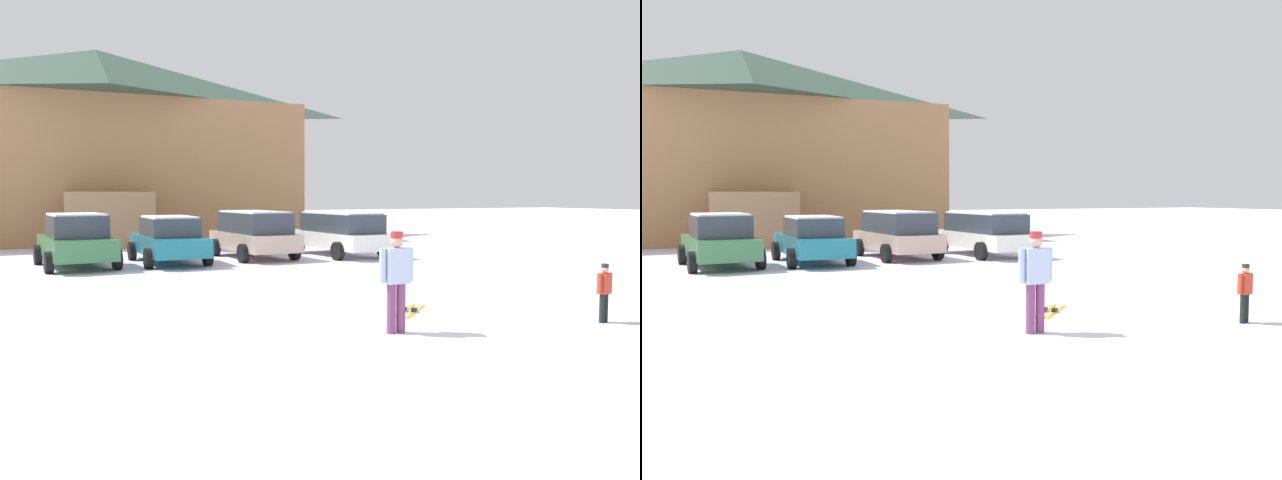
% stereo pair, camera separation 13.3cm
% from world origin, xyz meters
% --- Properties ---
extents(ground, '(160.00, 160.00, 0.00)m').
position_xyz_m(ground, '(0.00, 0.00, 0.00)').
color(ground, white).
extents(ski_lodge, '(19.52, 11.39, 9.47)m').
position_xyz_m(ski_lodge, '(-2.12, 27.20, 4.80)').
color(ski_lodge, '#9C6F46').
rests_on(ski_lodge, ground).
extents(parked_green_coupe, '(2.45, 4.48, 1.69)m').
position_xyz_m(parked_green_coupe, '(-4.02, 14.74, 0.85)').
color(parked_green_coupe, '#377344').
rests_on(parked_green_coupe, ground).
extents(parked_teal_hatchback, '(2.17, 4.66, 1.57)m').
position_xyz_m(parked_teal_hatchback, '(-1.16, 14.73, 0.80)').
color(parked_teal_hatchback, '#1C7184').
rests_on(parked_teal_hatchback, ground).
extents(parked_beige_suv, '(2.39, 4.52, 1.69)m').
position_xyz_m(parked_beige_suv, '(1.95, 15.14, 0.91)').
color(parked_beige_suv, tan).
rests_on(parked_beige_suv, ground).
extents(parked_white_suv, '(2.42, 4.88, 1.62)m').
position_xyz_m(parked_white_suv, '(5.17, 14.66, 0.88)').
color(parked_white_suv, white).
rests_on(parked_white_suv, ground).
extents(skier_adult_in_blue_parka, '(0.62, 0.25, 1.67)m').
position_xyz_m(skier_adult_in_blue_parka, '(0.11, 2.57, 0.94)').
color(skier_adult_in_blue_parka, '#703762').
rests_on(skier_adult_in_blue_parka, ground).
extents(skier_child_in_red_jacket, '(0.38, 0.20, 1.05)m').
position_xyz_m(skier_child_in_red_jacket, '(3.90, 1.75, 0.59)').
color(skier_child_in_red_jacket, black).
rests_on(skier_child_in_red_jacket, ground).
extents(pair_of_skis, '(1.26, 1.21, 0.08)m').
position_xyz_m(pair_of_skis, '(1.34, 4.06, 0.02)').
color(pair_of_skis, yellow).
rests_on(pair_of_skis, ground).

